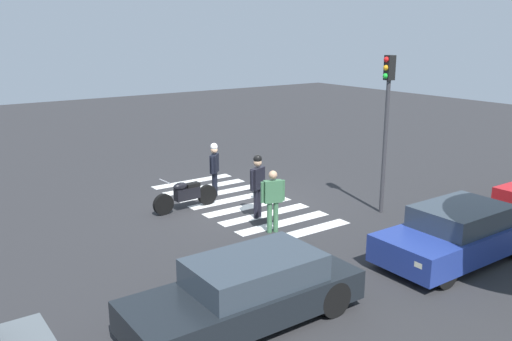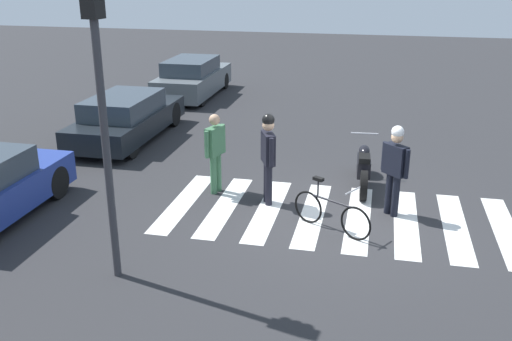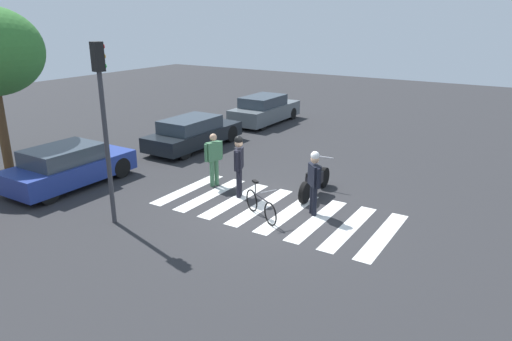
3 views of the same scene
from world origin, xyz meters
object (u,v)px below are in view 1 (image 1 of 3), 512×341
leaning_bicycle (258,189)px  pedestrian_bystander (273,197)px  officer_on_foot (214,166)px  police_motorcycle (186,195)px  officer_by_motorcycle (258,181)px  traffic_light_pole (387,110)px  car_black_suv (247,292)px  car_blue_hatchback (456,234)px

leaning_bicycle → pedestrian_bystander: bearing=62.2°
leaning_bicycle → officer_on_foot: size_ratio=0.82×
officer_on_foot → police_motorcycle: bearing=23.8°
officer_by_motorcycle → traffic_light_pole: size_ratio=0.41×
pedestrian_bystander → police_motorcycle: bearing=-71.8°
pedestrian_bystander → traffic_light_pole: 4.28m
officer_on_foot → pedestrian_bystander: officer_on_foot is taller
police_motorcycle → officer_on_foot: bearing=-156.2°
officer_on_foot → officer_by_motorcycle: (0.03, 2.49, 0.07)m
officer_by_motorcycle → pedestrian_bystander: 1.27m
police_motorcycle → officer_on_foot: 1.64m
traffic_light_pole → police_motorcycle: bearing=-37.8°
leaning_bicycle → traffic_light_pole: 4.78m
police_motorcycle → officer_on_foot: (-1.40, -0.62, 0.60)m
police_motorcycle → car_black_suv: car_black_suv is taller
police_motorcycle → car_black_suv: (2.21, 6.59, 0.17)m
car_black_suv → traffic_light_pole: 7.91m
leaning_bicycle → officer_on_foot: (0.99, -1.10, 0.70)m
police_motorcycle → car_blue_hatchback: size_ratio=0.54×
police_motorcycle → traffic_light_pole: 6.51m
police_motorcycle → car_blue_hatchback: car_blue_hatchback is taller
officer_by_motorcycle → officer_on_foot: bearing=-90.7°
traffic_light_pole → officer_on_foot: bearing=-52.3°
car_blue_hatchback → traffic_light_pole: bearing=-109.6°
officer_on_foot → traffic_light_pole: traffic_light_pole is taller
car_blue_hatchback → pedestrian_bystander: bearing=-58.2°
officer_by_motorcycle → police_motorcycle: bearing=-53.8°
officer_on_foot → car_blue_hatchback: size_ratio=0.44×
pedestrian_bystander → car_black_suv: pedestrian_bystander is taller
police_motorcycle → car_black_suv: size_ratio=0.48×
officer_by_motorcycle → traffic_light_pole: traffic_light_pole is taller
traffic_light_pole → leaning_bicycle: bearing=-53.8°
officer_by_motorcycle → car_black_suv: size_ratio=0.42×
officer_on_foot → officer_by_motorcycle: officer_by_motorcycle is taller
car_black_suv → officer_by_motorcycle: bearing=-127.2°
car_black_suv → traffic_light_pole: traffic_light_pole is taller
pedestrian_bystander → car_blue_hatchback: bearing=121.8°
police_motorcycle → officer_by_motorcycle: (-1.37, 1.87, 0.66)m
leaning_bicycle → officer_on_foot: officer_on_foot is taller
officer_by_motorcycle → traffic_light_pole: (-3.33, 1.77, 1.99)m
officer_by_motorcycle → car_blue_hatchback: (-2.11, 5.20, -0.48)m
leaning_bicycle → pedestrian_bystander: 3.00m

